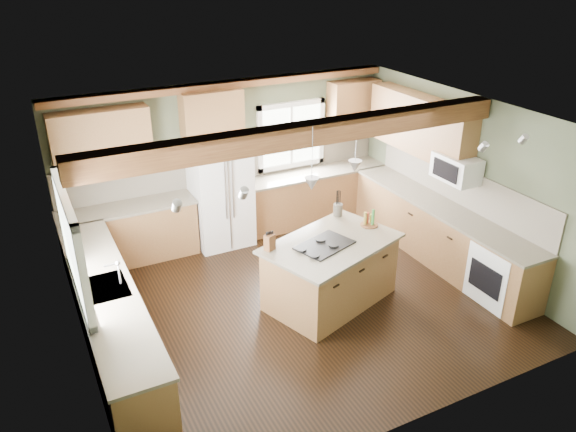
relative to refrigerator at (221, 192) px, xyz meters
name	(u,v)px	position (x,y,z in m)	size (l,w,h in m)	color
floor	(298,300)	(0.30, -2.12, -0.90)	(5.60, 5.60, 0.00)	black
ceiling	(299,119)	(0.30, -2.12, 1.70)	(5.60, 5.60, 0.00)	silver
wall_back	(228,159)	(0.30, 0.38, 0.40)	(5.60, 5.60, 0.00)	#434D37
wall_left	(73,267)	(-2.50, -2.12, 0.40)	(5.00, 5.00, 0.00)	#434D37
wall_right	(463,180)	(3.10, -2.12, 0.40)	(5.00, 5.00, 0.00)	#434D37
ceiling_beam	(307,134)	(0.30, -2.31, 1.57)	(5.55, 0.26, 0.26)	#4D2716
soffit_trim	(227,85)	(0.30, 0.28, 1.64)	(5.55, 0.20, 0.10)	#4D2716
backsplash_back	(229,164)	(0.30, 0.36, 0.31)	(5.58, 0.03, 0.58)	brown
backsplash_right	(459,185)	(3.08, -2.07, 0.31)	(0.03, 3.70, 0.58)	brown
base_cab_back_left	(130,234)	(-1.49, 0.08, -0.46)	(2.02, 0.60, 0.88)	brown
counter_back_left	(126,208)	(-1.49, 0.08, 0.00)	(2.06, 0.64, 0.04)	#483F35
base_cab_back_right	(314,196)	(1.79, 0.08, -0.46)	(2.62, 0.60, 0.88)	brown
counter_back_right	(315,172)	(1.79, 0.08, 0.00)	(2.66, 0.64, 0.04)	#483F35
base_cab_left	(111,321)	(-2.20, -2.07, -0.46)	(0.60, 3.70, 0.88)	brown
counter_left	(105,288)	(-2.20, -2.07, 0.00)	(0.64, 3.74, 0.04)	#483F35
base_cab_right	(439,234)	(2.80, -2.07, -0.46)	(0.60, 3.70, 0.88)	brown
counter_right	(442,207)	(2.80, -2.07, 0.00)	(0.64, 3.74, 0.04)	#483F35
upper_cab_back_left	(101,141)	(-1.69, 0.21, 1.05)	(1.40, 0.35, 0.90)	brown
upper_cab_over_fridge	(212,113)	(0.00, 0.21, 1.25)	(0.96, 0.35, 0.70)	brown
upper_cab_right	(420,125)	(2.92, -1.22, 1.05)	(0.35, 2.20, 0.90)	brown
upper_cab_back_corner	(353,106)	(2.60, 0.21, 1.05)	(0.90, 0.35, 0.90)	brown
window_left	(70,244)	(-2.48, -2.07, 0.65)	(0.04, 1.60, 1.05)	white
window_back	(291,135)	(1.45, 0.36, 0.65)	(1.10, 0.04, 1.00)	white
sink	(105,288)	(-2.20, -2.07, 0.01)	(0.50, 0.65, 0.03)	#262628
faucet	(119,274)	(-2.02, -2.07, 0.15)	(0.02, 0.02, 0.28)	#B2B2B7
dishwasher	(137,391)	(-2.19, -3.37, -0.47)	(0.60, 0.60, 0.84)	white
oven	(501,274)	(2.79, -3.37, -0.47)	(0.60, 0.72, 0.84)	white
microwave	(456,168)	(2.88, -2.17, 0.65)	(0.40, 0.70, 0.38)	white
pendant_left	(312,184)	(0.30, -2.44, 0.98)	(0.18, 0.18, 0.16)	#B2B2B7
pendant_right	(355,166)	(1.10, -2.17, 0.98)	(0.18, 0.18, 0.16)	#B2B2B7
refrigerator	(221,192)	(0.00, 0.00, 0.00)	(0.90, 0.74, 1.80)	white
island	(330,273)	(0.70, -2.31, -0.46)	(1.68, 1.03, 0.88)	brown
island_top	(331,243)	(0.70, -2.31, 0.00)	(1.80, 1.14, 0.04)	#483F35
cooktop	(325,245)	(0.57, -2.35, 0.03)	(0.73, 0.49, 0.02)	black
knife_block	(270,242)	(-0.12, -2.13, 0.13)	(0.13, 0.10, 0.22)	brown
utensil_crock	(338,210)	(1.21, -1.64, 0.11)	(0.13, 0.13, 0.18)	#3D3531
bottle_tray	(370,218)	(1.43, -2.12, 0.13)	(0.25, 0.25, 0.23)	brown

